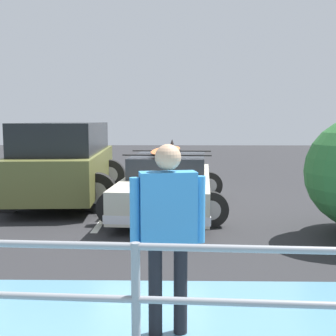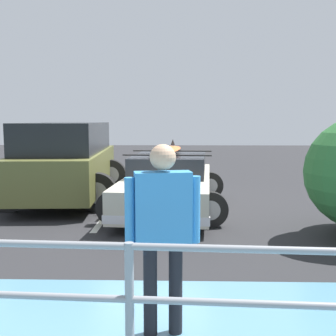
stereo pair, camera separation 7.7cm
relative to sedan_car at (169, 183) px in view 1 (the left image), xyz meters
The scene contains 6 objects.
ground_plane 0.87m from the sedan_car, 53.90° to the right, with size 44.00×44.00×0.02m, color #28282B.
parking_stripe 1.35m from the sedan_car, ahead, with size 3.78×0.12×0.00m, color silver.
sedan_car is the anchor object (origin of this frame).
suv_car 2.72m from the sedan_car, 24.52° to the right, with size 2.77×4.96×1.81m.
person_bystander 5.24m from the sedan_car, 90.84° to the left, with size 0.64×0.27×1.68m.
railing_fence 5.77m from the sedan_car, 79.74° to the left, with size 8.78×0.56×0.97m.
Camera 1 is at (-0.52, 9.28, 1.88)m, focal length 45.00 mm.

